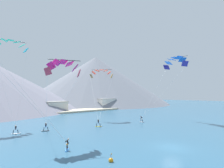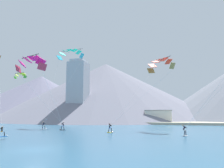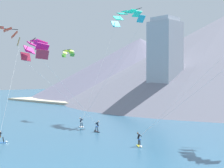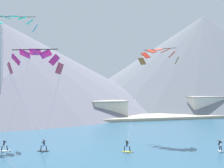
{
  "view_description": "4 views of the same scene",
  "coord_description": "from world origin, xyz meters",
  "px_view_note": "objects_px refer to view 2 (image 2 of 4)",
  "views": [
    {
      "loc": [
        -24.02,
        -13.27,
        7.75
      ],
      "look_at": [
        3.58,
        16.71,
        10.14
      ],
      "focal_mm": 28.0,
      "sensor_mm": 36.0,
      "label": 1
    },
    {
      "loc": [
        12.66,
        -19.29,
        3.51
      ],
      "look_at": [
        3.87,
        15.05,
        8.28
      ],
      "focal_mm": 35.0,
      "sensor_mm": 36.0,
      "label": 2
    },
    {
      "loc": [
        26.28,
        -9.34,
        8.18
      ],
      "look_at": [
        3.72,
        13.79,
        7.69
      ],
      "focal_mm": 50.0,
      "sensor_mm": 36.0,
      "label": 3
    },
    {
      "loc": [
        -10.94,
        -21.53,
        10.07
      ],
      "look_at": [
        -0.8,
        16.97,
        9.6
      ],
      "focal_mm": 50.0,
      "sensor_mm": 36.0,
      "label": 4
    }
  ],
  "objects_px": {
    "kitesurfer_mid_center": "(62,127)",
    "parafoil_kite_mid_center": "(32,63)",
    "kitesurfer_near_trail": "(111,130)",
    "kitesurfer_far_left": "(185,132)",
    "parafoil_kite_distant_high_outer": "(20,75)",
    "kitesurfer_near_lead": "(44,127)",
    "parafoil_kite_near_trail": "(160,64)",
    "kitesurfer_far_right": "(3,134)",
    "parafoil_kite_near_lead": "(70,53)"
  },
  "relations": [
    {
      "from": "kitesurfer_mid_center",
      "to": "parafoil_kite_mid_center",
      "type": "bearing_deg",
      "value": -96.27
    },
    {
      "from": "kitesurfer_near_trail",
      "to": "kitesurfer_far_left",
      "type": "height_order",
      "value": "kitesurfer_near_trail"
    },
    {
      "from": "parafoil_kite_distant_high_outer",
      "to": "parafoil_kite_mid_center",
      "type": "bearing_deg",
      "value": -48.35
    },
    {
      "from": "kitesurfer_near_lead",
      "to": "kitesurfer_near_trail",
      "type": "bearing_deg",
      "value": -16.48
    },
    {
      "from": "parafoil_kite_distant_high_outer",
      "to": "kitesurfer_near_lead",
      "type": "bearing_deg",
      "value": -27.65
    },
    {
      "from": "parafoil_kite_near_trail",
      "to": "kitesurfer_near_lead",
      "type": "bearing_deg",
      "value": -168.54
    },
    {
      "from": "kitesurfer_far_right",
      "to": "parafoil_kite_distant_high_outer",
      "type": "height_order",
      "value": "parafoil_kite_distant_high_outer"
    },
    {
      "from": "kitesurfer_near_lead",
      "to": "parafoil_kite_near_trail",
      "type": "bearing_deg",
      "value": 11.46
    },
    {
      "from": "parafoil_kite_near_lead",
      "to": "kitesurfer_near_trail",
      "type": "bearing_deg",
      "value": -44.68
    },
    {
      "from": "parafoil_kite_near_lead",
      "to": "parafoil_kite_distant_high_outer",
      "type": "xyz_separation_m",
      "value": [
        -12.25,
        -4.8,
        -6.5
      ]
    },
    {
      "from": "kitesurfer_near_trail",
      "to": "parafoil_kite_near_trail",
      "type": "bearing_deg",
      "value": 48.72
    },
    {
      "from": "kitesurfer_far_right",
      "to": "parafoil_kite_distant_high_outer",
      "type": "xyz_separation_m",
      "value": [
        -14.1,
        21.57,
        13.37
      ]
    },
    {
      "from": "kitesurfer_near_lead",
      "to": "kitesurfer_far_right",
      "type": "bearing_deg",
      "value": -80.62
    },
    {
      "from": "kitesurfer_near_lead",
      "to": "kitesurfer_near_trail",
      "type": "relative_size",
      "value": 0.99
    },
    {
      "from": "kitesurfer_far_left",
      "to": "parafoil_kite_distant_high_outer",
      "type": "height_order",
      "value": "parafoil_kite_distant_high_outer"
    },
    {
      "from": "kitesurfer_mid_center",
      "to": "parafoil_kite_mid_center",
      "type": "xyz_separation_m",
      "value": [
        -1.11,
        -10.11,
        11.77
      ]
    },
    {
      "from": "kitesurfer_near_lead",
      "to": "parafoil_kite_near_lead",
      "type": "distance_m",
      "value": 22.56
    },
    {
      "from": "parafoil_kite_mid_center",
      "to": "kitesurfer_near_lead",
      "type": "bearing_deg",
      "value": 109.07
    },
    {
      "from": "parafoil_kite_near_trail",
      "to": "parafoil_kite_distant_high_outer",
      "type": "relative_size",
      "value": 3.8
    },
    {
      "from": "kitesurfer_near_lead",
      "to": "kitesurfer_mid_center",
      "type": "height_order",
      "value": "kitesurfer_mid_center"
    },
    {
      "from": "kitesurfer_near_trail",
      "to": "kitesurfer_far_left",
      "type": "xyz_separation_m",
      "value": [
        12.65,
        -3.02,
        0.02
      ]
    },
    {
      "from": "kitesurfer_mid_center",
      "to": "parafoil_kite_near_lead",
      "type": "relative_size",
      "value": 0.09
    },
    {
      "from": "kitesurfer_near_lead",
      "to": "parafoil_kite_mid_center",
      "type": "relative_size",
      "value": 0.15
    },
    {
      "from": "parafoil_kite_near_lead",
      "to": "parafoil_kite_mid_center",
      "type": "relative_size",
      "value": 1.66
    },
    {
      "from": "kitesurfer_far_left",
      "to": "parafoil_kite_mid_center",
      "type": "relative_size",
      "value": 0.15
    },
    {
      "from": "kitesurfer_far_left",
      "to": "parafoil_kite_near_lead",
      "type": "relative_size",
      "value": 0.09
    },
    {
      "from": "parafoil_kite_near_trail",
      "to": "parafoil_kite_mid_center",
      "type": "bearing_deg",
      "value": -142.64
    },
    {
      "from": "kitesurfer_near_trail",
      "to": "parafoil_kite_distant_high_outer",
      "type": "bearing_deg",
      "value": 158.74
    },
    {
      "from": "parafoil_kite_near_lead",
      "to": "parafoil_kite_near_trail",
      "type": "height_order",
      "value": "parafoil_kite_near_lead"
    },
    {
      "from": "kitesurfer_far_left",
      "to": "parafoil_kite_near_trail",
      "type": "distance_m",
      "value": 19.6
    },
    {
      "from": "parafoil_kite_distant_high_outer",
      "to": "kitesurfer_near_trail",
      "type": "bearing_deg",
      "value": -21.26
    },
    {
      "from": "kitesurfer_far_right",
      "to": "parafoil_kite_near_lead",
      "type": "height_order",
      "value": "parafoil_kite_near_lead"
    },
    {
      "from": "kitesurfer_far_right",
      "to": "parafoil_kite_near_trail",
      "type": "distance_m",
      "value": 34.02
    },
    {
      "from": "kitesurfer_far_left",
      "to": "parafoil_kite_mid_center",
      "type": "bearing_deg",
      "value": -172.42
    },
    {
      "from": "kitesurfer_far_right",
      "to": "kitesurfer_near_lead",
      "type": "bearing_deg",
      "value": 99.38
    },
    {
      "from": "kitesurfer_mid_center",
      "to": "kitesurfer_far_left",
      "type": "bearing_deg",
      "value": -15.5
    },
    {
      "from": "parafoil_kite_mid_center",
      "to": "parafoil_kite_distant_high_outer",
      "type": "bearing_deg",
      "value": 131.65
    },
    {
      "from": "parafoil_kite_near_trail",
      "to": "kitesurfer_near_trail",
      "type": "bearing_deg",
      "value": -131.28
    },
    {
      "from": "parafoil_kite_mid_center",
      "to": "parafoil_kite_distant_high_outer",
      "type": "xyz_separation_m",
      "value": [
        -15.45,
        17.37,
        1.49
      ]
    },
    {
      "from": "kitesurfer_near_lead",
      "to": "kitesurfer_far_right",
      "type": "distance_m",
      "value": 15.74
    },
    {
      "from": "kitesurfer_far_left",
      "to": "kitesurfer_far_right",
      "type": "bearing_deg",
      "value": -164.18
    },
    {
      "from": "kitesurfer_near_lead",
      "to": "kitesurfer_far_left",
      "type": "height_order",
      "value": "kitesurfer_far_left"
    },
    {
      "from": "parafoil_kite_near_lead",
      "to": "parafoil_kite_distant_high_outer",
      "type": "bearing_deg",
      "value": -158.62
    },
    {
      "from": "kitesurfer_near_lead",
      "to": "parafoil_kite_distant_high_outer",
      "type": "distance_m",
      "value": 18.59
    },
    {
      "from": "parafoil_kite_near_trail",
      "to": "parafoil_kite_mid_center",
      "type": "height_order",
      "value": "parafoil_kite_near_trail"
    },
    {
      "from": "kitesurfer_far_left",
      "to": "parafoil_kite_mid_center",
      "type": "height_order",
      "value": "parafoil_kite_mid_center"
    },
    {
      "from": "parafoil_kite_mid_center",
      "to": "parafoil_kite_distant_high_outer",
      "type": "distance_m",
      "value": 23.3
    },
    {
      "from": "kitesurfer_near_lead",
      "to": "parafoil_kite_mid_center",
      "type": "height_order",
      "value": "parafoil_kite_mid_center"
    },
    {
      "from": "parafoil_kite_near_lead",
      "to": "kitesurfer_mid_center",
      "type": "bearing_deg",
      "value": -70.33
    },
    {
      "from": "kitesurfer_near_trail",
      "to": "kitesurfer_mid_center",
      "type": "bearing_deg",
      "value": 162.3
    }
  ]
}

